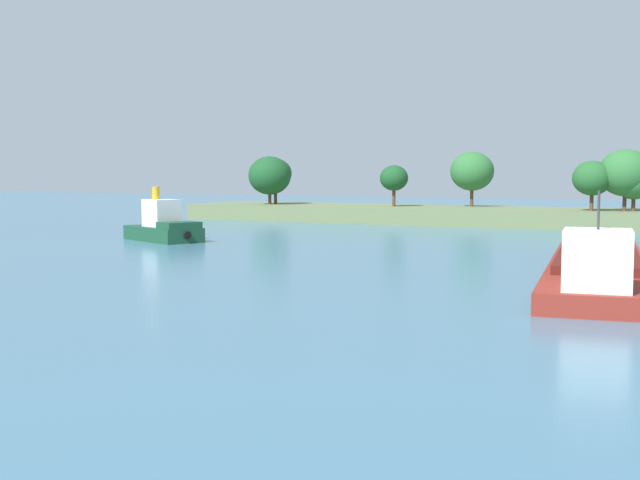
# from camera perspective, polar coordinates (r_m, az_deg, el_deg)

# --- Properties ---
(treeline_island) EXTENTS (62.48, 14.65, 9.30)m
(treeline_island) POSITION_cam_1_polar(r_m,az_deg,el_deg) (107.34, 7.29, 2.66)
(treeline_island) COLOR #66754C
(treeline_island) RESTS_ON ground
(tugboat) EXTENTS (9.68, 7.01, 5.15)m
(tugboat) POSITION_cam_1_polar(r_m,az_deg,el_deg) (78.95, -10.92, 0.90)
(tugboat) COLOR #19472D
(tugboat) RESTS_ON ground
(cargo_barge) EXTENTS (11.21, 38.25, 5.65)m
(cargo_barge) POSITION_cam_1_polar(r_m,az_deg,el_deg) (55.52, 18.92, -1.33)
(cargo_barge) COLOR maroon
(cargo_barge) RESTS_ON ground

